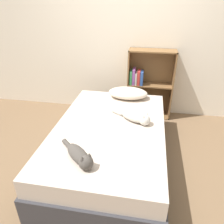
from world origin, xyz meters
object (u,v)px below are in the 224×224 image
(pillow, at_px, (128,93))
(bookshelf, at_px, (148,83))
(cat_dark, at_px, (80,156))
(cat_light, at_px, (135,116))
(bed, at_px, (110,144))

(pillow, xyz_separation_m, bookshelf, (0.26, 0.51, -0.01))
(cat_dark, distance_m, bookshelf, 1.98)
(pillow, bearing_deg, bookshelf, 62.50)
(pillow, height_order, cat_light, pillow)
(cat_light, height_order, bookshelf, bookshelf)
(bed, bearing_deg, bookshelf, 73.63)
(bed, height_order, bookshelf, bookshelf)
(bookshelf, bearing_deg, cat_dark, -105.44)
(cat_dark, bearing_deg, cat_light, 106.82)
(cat_light, relative_size, cat_dark, 1.22)
(pillow, relative_size, cat_light, 1.13)
(pillow, height_order, cat_dark, pillow)
(cat_dark, bearing_deg, bed, 121.21)
(pillow, distance_m, bookshelf, 0.57)
(pillow, bearing_deg, bed, -98.32)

